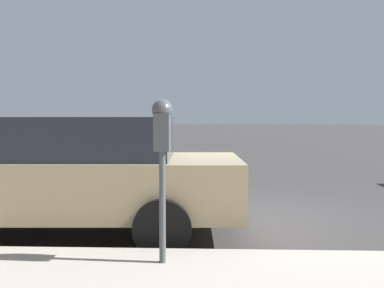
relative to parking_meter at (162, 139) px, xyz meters
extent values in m
plane|color=#3D3A3A|center=(2.65, -0.73, -1.32)|extent=(220.00, 220.00, 0.00)
cylinder|color=#4C5156|center=(0.00, 0.00, -0.63)|extent=(0.06, 0.06, 1.03)
cube|color=#4C5156|center=(0.00, 0.00, 0.06)|extent=(0.20, 0.14, 0.34)
sphere|color=#4C5156|center=(0.00, 0.00, 0.26)|extent=(0.19, 0.19, 0.19)
cube|color=#19389E|center=(0.11, 0.00, 0.01)|extent=(0.01, 0.11, 0.12)
cube|color=black|center=(0.11, 0.00, 0.13)|extent=(0.01, 0.10, 0.08)
cube|color=tan|center=(1.61, 1.63, -0.66)|extent=(2.07, 4.95, 0.68)
cube|color=#232833|center=(1.61, 1.43, -0.06)|extent=(1.76, 2.80, 0.52)
cylinder|color=black|center=(0.73, 0.08, -1.00)|extent=(0.24, 0.65, 0.64)
cylinder|color=black|center=(2.60, 0.15, -1.00)|extent=(0.24, 0.65, 0.64)
camera|label=1|loc=(-4.06, -0.44, 0.18)|focal=42.00mm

